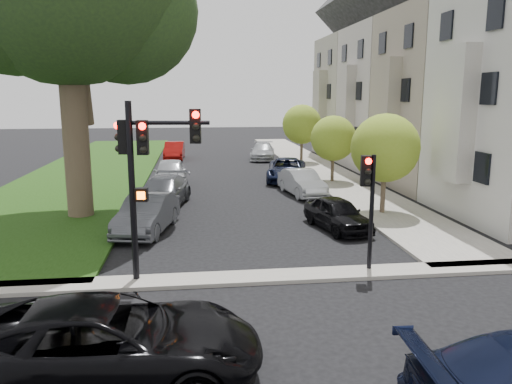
{
  "coord_description": "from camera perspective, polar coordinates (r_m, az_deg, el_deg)",
  "views": [
    {
      "loc": [
        -2.08,
        -11.63,
        5.3
      ],
      "look_at": [
        0.0,
        5.0,
        2.0
      ],
      "focal_mm": 35.0,
      "sensor_mm": 36.0,
      "label": 1
    }
  ],
  "objects": [
    {
      "name": "small_tree_c",
      "position": [
        38.73,
        5.27,
        7.7
      ],
      "size": [
        3.02,
        3.02,
        4.53
      ],
      "color": "brown",
      "rests_on": "ground"
    },
    {
      "name": "house_b",
      "position": [
        30.82,
        21.61,
        13.42
      ],
      "size": [
        7.7,
        7.55,
        15.97
      ],
      "color": "#B1ADA0",
      "rests_on": "ground"
    },
    {
      "name": "house_d",
      "position": [
        44.6,
        12.19,
        12.99
      ],
      "size": [
        7.7,
        7.55,
        15.97
      ],
      "color": "#B0A998",
      "rests_on": "ground"
    },
    {
      "name": "car_parked_7",
      "position": [
        29.59,
        -9.77,
        2.19
      ],
      "size": [
        1.85,
        4.6,
        1.57
      ],
      "primitive_type": "imported",
      "rotation": [
        0.0,
        0.0,
        0.0
      ],
      "color": "#999BA0",
      "rests_on": "ground"
    },
    {
      "name": "car_cross_near",
      "position": [
        9.95,
        -16.79,
        -16.23
      ],
      "size": [
        5.8,
        2.71,
        1.61
      ],
      "primitive_type": "imported",
      "rotation": [
        0.0,
        0.0,
        1.56
      ],
      "color": "black",
      "rests_on": "ground"
    },
    {
      "name": "car_parked_5",
      "position": [
        19.81,
        -12.34,
        -2.46
      ],
      "size": [
        2.42,
        4.66,
        1.46
      ],
      "primitive_type": "imported",
      "rotation": [
        0.0,
        0.0,
        -0.21
      ],
      "color": "#3F4247",
      "rests_on": "ground"
    },
    {
      "name": "car_parked_9",
      "position": [
        41.8,
        -9.31,
        4.69
      ],
      "size": [
        1.66,
        4.38,
        1.43
      ],
      "primitive_type": "imported",
      "rotation": [
        0.0,
        0.0,
        -0.03
      ],
      "color": "maroon",
      "rests_on": "ground"
    },
    {
      "name": "traffic_signal_main",
      "position": [
        14.04,
        -12.47,
        3.65
      ],
      "size": [
        2.51,
        0.65,
        5.12
      ],
      "color": "black",
      "rests_on": "ground"
    },
    {
      "name": "car_parked_4",
      "position": [
        41.04,
        0.75,
        4.66
      ],
      "size": [
        2.66,
        4.9,
        1.35
      ],
      "primitive_type": "imported",
      "rotation": [
        0.0,
        0.0,
        -0.17
      ],
      "color": "#999BA0",
      "rests_on": "ground"
    },
    {
      "name": "small_tree_a",
      "position": [
        22.51,
        14.55,
        4.88
      ],
      "size": [
        2.99,
        2.99,
        4.49
      ],
      "color": "brown",
      "rests_on": "ground"
    },
    {
      "name": "car_parked_6",
      "position": [
        24.13,
        -10.61,
        0.0
      ],
      "size": [
        2.92,
        5.25,
        1.44
      ],
      "primitive_type": "imported",
      "rotation": [
        0.0,
        0.0,
        -0.19
      ],
      "color": "#3F4247",
      "rests_on": "ground"
    },
    {
      "name": "car_parked_2",
      "position": [
        30.88,
        3.55,
        2.55
      ],
      "size": [
        3.32,
        5.42,
        1.4
      ],
      "primitive_type": "imported",
      "rotation": [
        0.0,
        0.0,
        -0.21
      ],
      "color": "black",
      "rests_on": "ground"
    },
    {
      "name": "ground",
      "position": [
        12.95,
        2.82,
        -13.03
      ],
      "size": [
        140.0,
        140.0,
        0.0
      ],
      "primitive_type": "plane",
      "color": "black",
      "rests_on": "ground"
    },
    {
      "name": "sidewalk_cross",
      "position": [
        14.75,
        1.47,
        -9.67
      ],
      "size": [
        60.0,
        1.0,
        0.12
      ],
      "primitive_type": "cube",
      "color": "gray",
      "rests_on": "ground"
    },
    {
      "name": "small_tree_b",
      "position": [
        30.25,
        8.83,
        6.07
      ],
      "size": [
        2.71,
        2.71,
        4.06
      ],
      "color": "brown",
      "rests_on": "ground"
    },
    {
      "name": "car_parked_0",
      "position": [
        20.01,
        9.29,
        -2.47
      ],
      "size": [
        2.27,
        4.01,
        1.29
      ],
      "primitive_type": "imported",
      "rotation": [
        0.0,
        0.0,
        0.21
      ],
      "color": "black",
      "rests_on": "ground"
    },
    {
      "name": "car_parked_1",
      "position": [
        26.62,
        5.27,
        1.09
      ],
      "size": [
        2.04,
        4.28,
        1.35
      ],
      "primitive_type": "imported",
      "rotation": [
        0.0,
        0.0,
        0.15
      ],
      "color": "#999BA0",
      "rests_on": "ground"
    },
    {
      "name": "sidewalk_right",
      "position": [
        37.08,
        6.72,
        2.94
      ],
      "size": [
        3.5,
        44.0,
        0.12
      ],
      "primitive_type": "cube",
      "color": "gray",
      "rests_on": "ground"
    },
    {
      "name": "traffic_signal_secondary",
      "position": [
        14.99,
        12.73,
        0.06
      ],
      "size": [
        0.48,
        0.38,
        3.57
      ],
      "color": "black",
      "rests_on": "ground"
    },
    {
      "name": "house_c",
      "position": [
        37.59,
        16.04,
        13.21
      ],
      "size": [
        7.7,
        7.55,
        15.97
      ],
      "color": "#A39C95",
      "rests_on": "ground"
    },
    {
      "name": "grass_strip",
      "position": [
        36.67,
        -17.95,
        2.38
      ],
      "size": [
        8.0,
        44.0,
        0.12
      ],
      "primitive_type": "cube",
      "color": "#193A0B",
      "rests_on": "ground"
    }
  ]
}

